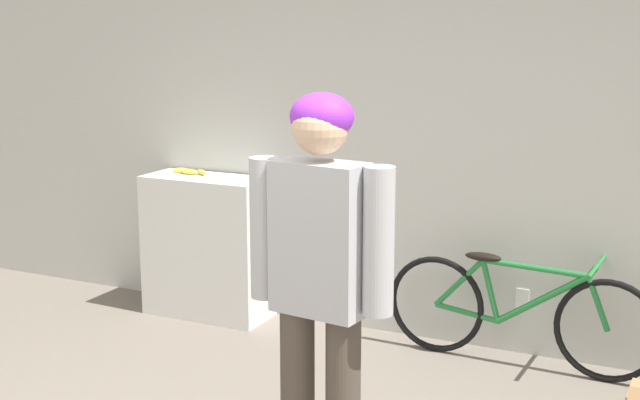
% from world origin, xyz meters
% --- Properties ---
extents(wall_back, '(8.00, 0.07, 2.60)m').
position_xyz_m(wall_back, '(0.00, 2.78, 1.30)').
color(wall_back, silver).
rests_on(wall_back, ground_plane).
extents(side_shelf, '(0.85, 0.39, 0.97)m').
position_xyz_m(side_shelf, '(-1.56, 2.54, 0.48)').
color(side_shelf, white).
rests_on(side_shelf, ground_plane).
extents(person, '(0.63, 0.25, 1.74)m').
position_xyz_m(person, '(0.17, 0.71, 1.03)').
color(person, '#4C4238').
rests_on(person, ground_plane).
extents(bicycle, '(1.62, 0.46, 0.67)m').
position_xyz_m(bicycle, '(0.57, 2.54, 0.33)').
color(bicycle, black).
rests_on(bicycle, ground_plane).
extents(banana, '(0.29, 0.08, 0.04)m').
position_xyz_m(banana, '(-1.72, 2.58, 0.99)').
color(banana, '#EAD64C').
rests_on(banana, side_shelf).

